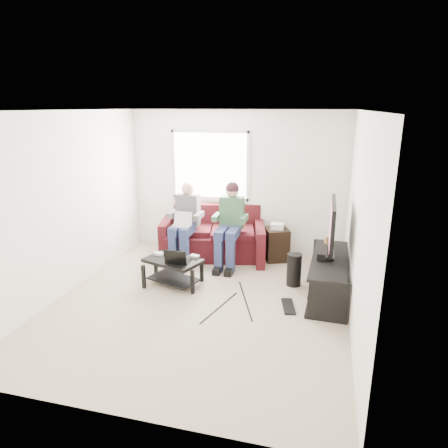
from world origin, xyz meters
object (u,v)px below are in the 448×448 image
(sofa, at_px, (213,238))
(end_table, at_px, (277,244))
(coffee_table, at_px, (173,266))
(tv_stand, at_px, (328,278))
(tv, at_px, (332,226))
(subwoofer, at_px, (294,270))

(sofa, distance_m, end_table, 1.17)
(coffee_table, xyz_separation_m, end_table, (1.41, 1.43, -0.00))
(sofa, relative_size, tv_stand, 1.25)
(tv_stand, height_order, tv, tv)
(tv_stand, bearing_deg, coffee_table, -173.48)
(end_table, bearing_deg, tv, -50.02)
(coffee_table, distance_m, end_table, 2.01)
(subwoofer, relative_size, end_table, 0.74)
(sofa, distance_m, subwoofer, 1.82)
(coffee_table, distance_m, tv_stand, 2.32)
(sofa, height_order, end_table, sofa)
(tv, bearing_deg, end_table, 129.98)
(tv, height_order, end_table, tv)
(sofa, relative_size, coffee_table, 2.20)
(sofa, xyz_separation_m, tv_stand, (2.07, -1.12, -0.08))
(tv, relative_size, subwoofer, 2.18)
(sofa, relative_size, tv, 1.91)
(sofa, distance_m, tv_stand, 2.35)
(subwoofer, bearing_deg, tv, -9.57)
(coffee_table, relative_size, tv_stand, 0.57)
(sofa, bearing_deg, tv_stand, -28.40)
(subwoofer, distance_m, end_table, 1.06)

